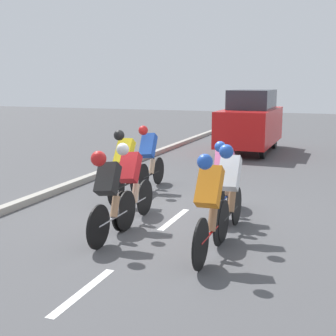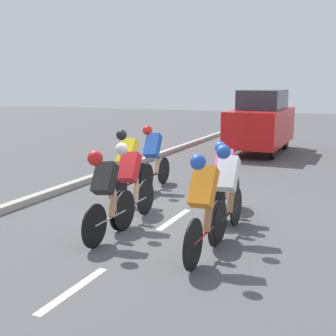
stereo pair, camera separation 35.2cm
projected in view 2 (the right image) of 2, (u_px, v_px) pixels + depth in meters
ground_plane at (177, 217)px, 8.69m from camera, size 60.00×60.00×0.00m
lane_stripe_near at (73, 290)px, 5.68m from camera, size 0.12×1.40×0.01m
lane_stripe_mid at (174, 219)px, 8.57m from camera, size 0.12×1.40×0.01m
lane_stripe_far at (224, 184)px, 11.46m from camera, size 0.12×1.40×0.01m
curb at (33, 199)px, 9.80m from camera, size 0.20×29.36×0.14m
cyclist_blue at (153, 155)px, 10.86m from camera, size 0.37×1.62×1.51m
cyclist_black at (106, 192)px, 7.34m from camera, size 0.38×1.64×1.47m
cyclist_orange at (204, 205)px, 6.52m from camera, size 0.33×1.72×1.55m
cyclist_pink at (226, 178)px, 8.61m from camera, size 0.37×1.70×1.44m
cyclist_red at (130, 181)px, 8.22m from camera, size 0.36×1.67×1.47m
cyclist_white at (227, 187)px, 7.56m from camera, size 0.34×1.63×1.53m
cyclist_yellow at (128, 164)px, 9.74m from camera, size 0.33×1.75×1.53m
support_car at (261, 122)px, 16.36m from camera, size 1.70×4.04×2.19m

